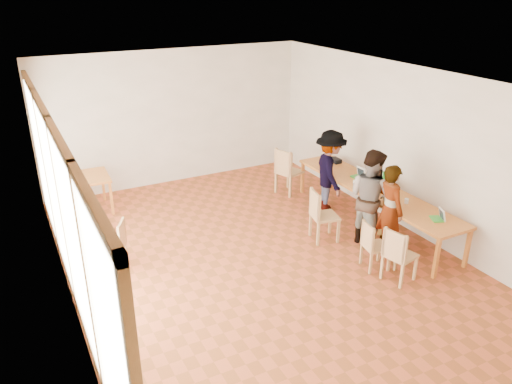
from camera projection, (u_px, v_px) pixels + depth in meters
ground at (258, 257)px, 8.49m from camera, size 8.00×8.00×0.00m
wall_back at (175, 117)px, 11.16m from camera, size 6.00×0.10×3.00m
wall_front at (458, 312)px, 4.64m from camera, size 6.00×0.10×3.00m
wall_right at (402, 147)px, 9.17m from camera, size 0.10×8.00×3.00m
window_wall at (62, 211)px, 6.65m from camera, size 0.10×8.00×3.00m
ceiling at (258, 78)px, 7.30m from camera, size 6.00×8.00×0.04m
communal_table at (374, 191)px, 9.34m from camera, size 0.80×4.00×0.75m
side_table at (85, 180)px, 9.90m from camera, size 0.90×0.90×0.75m
chair_near at (397, 250)px, 7.58m from camera, size 0.50×0.50×0.48m
chair_mid at (372, 241)px, 7.96m from camera, size 0.44×0.44×0.43m
chair_far at (320, 210)px, 8.82m from camera, size 0.53×0.53×0.51m
chair_empty at (286, 167)px, 10.73m from camera, size 0.60×0.60×0.55m
chair_spare at (117, 240)px, 7.97m from camera, size 0.52×0.52×0.44m
person_near at (390, 210)px, 8.35m from camera, size 0.43×0.61×1.59m
person_mid at (370, 197)px, 8.65m from camera, size 0.78×0.93×1.73m
person_far at (330, 172)px, 9.87m from camera, size 0.95×1.23×1.68m
laptop_near at (439, 217)px, 8.09m from camera, size 0.27×0.28×0.19m
laptop_mid at (382, 187)px, 9.23m from camera, size 0.24×0.26×0.20m
laptop_far at (359, 175)px, 9.81m from camera, size 0.23×0.26×0.21m
yellow_mug at (370, 185)px, 9.32m from camera, size 0.15×0.15×0.11m
green_bottle at (384, 179)px, 9.38m from camera, size 0.07×0.07×0.28m
clear_glass at (406, 201)px, 8.67m from camera, size 0.07×0.07×0.09m
condiment_cup at (355, 182)px, 9.53m from camera, size 0.08×0.08×0.06m
pink_phone at (360, 172)px, 10.07m from camera, size 0.05×0.10×0.01m
black_pouch at (335, 160)px, 10.63m from camera, size 0.16×0.26×0.09m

